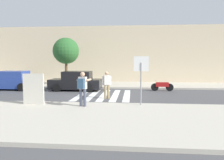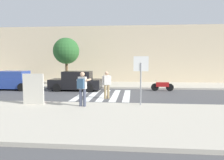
{
  "view_description": "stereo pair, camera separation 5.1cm",
  "coord_description": "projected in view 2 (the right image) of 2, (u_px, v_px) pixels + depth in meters",
  "views": [
    {
      "loc": [
        1.96,
        -14.86,
        2.44
      ],
      "look_at": [
        0.6,
        -0.2,
        1.1
      ],
      "focal_mm": 35.0,
      "sensor_mm": 36.0,
      "label": 1
    },
    {
      "loc": [
        2.01,
        -14.85,
        2.44
      ],
      "look_at": [
        0.6,
        -0.2,
        1.1
      ],
      "focal_mm": 35.0,
      "sensor_mm": 36.0,
      "label": 2
    }
  ],
  "objects": [
    {
      "name": "street_tree_west",
      "position": [
        66.0,
        51.0,
        20.12
      ],
      "size": [
        2.41,
        2.41,
        4.36
      ],
      "color": "brown",
      "rests_on": "sidewalk_far"
    },
    {
      "name": "ground_plane",
      "position": [
        104.0,
        95.0,
        15.14
      ],
      "size": [
        120.0,
        120.0,
        0.0
      ],
      "primitive_type": "plane",
      "color": "#4C4C4F"
    },
    {
      "name": "building_facade_far",
      "position": [
        116.0,
        55.0,
        25.17
      ],
      "size": [
        56.0,
        4.0,
        6.07
      ],
      "primitive_type": "cube",
      "color": "beige",
      "rests_on": "ground"
    },
    {
      "name": "stop_sign",
      "position": [
        141.0,
        70.0,
        11.1
      ],
      "size": [
        0.76,
        0.08,
        2.5
      ],
      "color": "gray",
      "rests_on": "sidewalk_near"
    },
    {
      "name": "advertising_board",
      "position": [
        33.0,
        89.0,
        11.37
      ],
      "size": [
        1.1,
        0.11,
        1.6
      ],
      "color": "beige",
      "rests_on": "sidewalk_near"
    },
    {
      "name": "parked_car_blue",
      "position": [
        13.0,
        81.0,
        18.11
      ],
      "size": [
        4.1,
        1.92,
        1.55
      ],
      "color": "#284293",
      "rests_on": "ground"
    },
    {
      "name": "parked_car_black",
      "position": [
        76.0,
        81.0,
        17.59
      ],
      "size": [
        4.1,
        1.92,
        1.55
      ],
      "color": "black",
      "rests_on": "ground"
    },
    {
      "name": "motorcycle",
      "position": [
        162.0,
        86.0,
        17.26
      ],
      "size": [
        1.76,
        0.6,
        0.87
      ],
      "color": "black",
      "rests_on": "ground"
    },
    {
      "name": "photographer_with_backpack",
      "position": [
        82.0,
        86.0,
        10.8
      ],
      "size": [
        0.66,
        0.9,
        1.72
      ],
      "color": "#474C60",
      "rests_on": "sidewalk_near"
    },
    {
      "name": "sidewalk_far",
      "position": [
        112.0,
        85.0,
        21.08
      ],
      "size": [
        60.0,
        4.8,
        0.14
      ],
      "primitive_type": "cube",
      "color": "beige",
      "rests_on": "ground"
    },
    {
      "name": "crosswalk_stripe_3",
      "position": [
        115.0,
        95.0,
        15.26
      ],
      "size": [
        0.44,
        5.2,
        0.01
      ],
      "primitive_type": "cube",
      "color": "silver",
      "rests_on": "ground"
    },
    {
      "name": "sidewalk_near",
      "position": [
        84.0,
        118.0,
        8.98
      ],
      "size": [
        60.0,
        6.0,
        0.14
      ],
      "primitive_type": "cube",
      "color": "beige",
      "rests_on": "ground"
    },
    {
      "name": "pedestrian_crossing",
      "position": [
        107.0,
        83.0,
        13.85
      ],
      "size": [
        0.55,
        0.36,
        1.72
      ],
      "color": "tan",
      "rests_on": "ground"
    },
    {
      "name": "crosswalk_stripe_0",
      "position": [
        82.0,
        95.0,
        15.49
      ],
      "size": [
        0.44,
        5.2,
        0.01
      ],
      "primitive_type": "cube",
      "color": "silver",
      "rests_on": "ground"
    },
    {
      "name": "crosswalk_stripe_1",
      "position": [
        93.0,
        95.0,
        15.41
      ],
      "size": [
        0.44,
        5.2,
        0.01
      ],
      "primitive_type": "cube",
      "color": "silver",
      "rests_on": "ground"
    },
    {
      "name": "crosswalk_stripe_4",
      "position": [
        127.0,
        95.0,
        15.18
      ],
      "size": [
        0.44,
        5.2,
        0.01
      ],
      "primitive_type": "cube",
      "color": "silver",
      "rests_on": "ground"
    },
    {
      "name": "crosswalk_stripe_2",
      "position": [
        104.0,
        95.0,
        15.33
      ],
      "size": [
        0.44,
        5.2,
        0.01
      ],
      "primitive_type": "cube",
      "color": "silver",
      "rests_on": "ground"
    }
  ]
}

